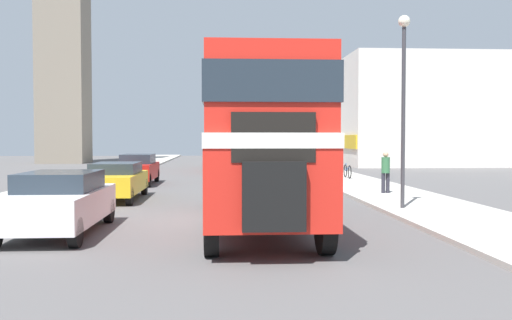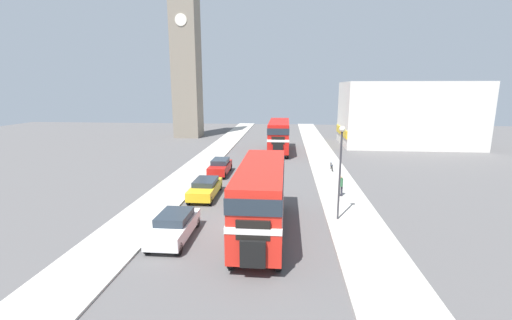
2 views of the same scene
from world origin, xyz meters
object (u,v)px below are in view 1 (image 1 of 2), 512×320
object	(u,v)px
bus_distant	(239,136)
car_parked_far	(138,169)
car_parked_near	(59,202)
street_lamp	(404,82)
double_decker_bus	(256,132)
bicycle_on_pavement	(347,171)
car_parked_mid	(116,180)
pedestrian_walking	(386,170)

from	to	relation	value
bus_distant	car_parked_far	distance (m)	13.55
car_parked_near	street_lamp	size ratio (longest dim) A/B	0.76
double_decker_bus	bicycle_on_pavement	world-z (taller)	double_decker_bus
street_lamp	car_parked_mid	bearing A→B (deg)	156.72
bicycle_on_pavement	double_decker_bus	bearing A→B (deg)	-110.89
car_parked_mid	street_lamp	xyz separation A→B (m)	(9.41, -4.05, 3.24)
car_parked_near	car_parked_mid	world-z (taller)	car_parked_near
car_parked_far	pedestrian_walking	xyz separation A→B (m)	(10.49, -6.32, 0.26)
double_decker_bus	bus_distant	bearing A→B (deg)	89.09
car_parked_mid	pedestrian_walking	world-z (taller)	pedestrian_walking
car_parked_mid	car_parked_far	bearing A→B (deg)	91.66
bus_distant	car_parked_near	distance (m)	27.40
bus_distant	street_lamp	world-z (taller)	street_lamp
bicycle_on_pavement	street_lamp	distance (m)	13.72
bus_distant	car_parked_far	xyz separation A→B (m)	(-5.38, -12.33, -1.65)
double_decker_bus	pedestrian_walking	bearing A→B (deg)	52.01
pedestrian_walking	car_parked_far	bearing A→B (deg)	148.91
car_parked_mid	car_parked_far	world-z (taller)	car_parked_far
bus_distant	car_parked_near	bearing A→B (deg)	-100.82
car_parked_far	pedestrian_walking	size ratio (longest dim) A/B	2.72
car_parked_far	street_lamp	distance (m)	15.01
car_parked_far	pedestrian_walking	bearing A→B (deg)	-31.09
street_lamp	double_decker_bus	bearing A→B (deg)	-153.57
double_decker_bus	car_parked_near	size ratio (longest dim) A/B	2.24
street_lamp	car_parked_near	bearing A→B (deg)	-159.78
street_lamp	bicycle_on_pavement	bearing A→B (deg)	84.49
bus_distant	street_lamp	distance (m)	23.84
double_decker_bus	car_parked_mid	bearing A→B (deg)	126.83
car_parked_near	bicycle_on_pavement	distance (m)	19.77
car_parked_near	car_parked_mid	bearing A→B (deg)	90.30
bus_distant	bicycle_on_pavement	size ratio (longest dim) A/B	5.92
car_parked_far	bicycle_on_pavement	xyz separation A→B (m)	(10.89, 2.13, -0.29)
car_parked_far	car_parked_mid	bearing A→B (deg)	-88.34
car_parked_near	street_lamp	world-z (taller)	street_lamp
car_parked_far	street_lamp	world-z (taller)	street_lamp
car_parked_far	bicycle_on_pavement	world-z (taller)	car_parked_far
car_parked_far	street_lamp	size ratio (longest dim) A/B	0.75
bicycle_on_pavement	car_parked_mid	bearing A→B (deg)	-139.41
car_parked_near	bicycle_on_pavement	world-z (taller)	car_parked_near
car_parked_mid	bicycle_on_pavement	world-z (taller)	car_parked_mid
bicycle_on_pavement	car_parked_near	bearing A→B (deg)	-122.58
car_parked_near	pedestrian_walking	size ratio (longest dim) A/B	2.76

